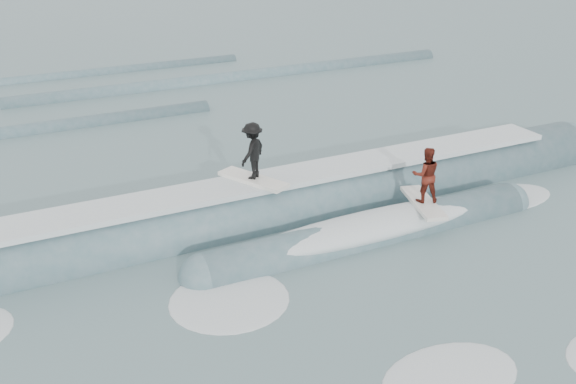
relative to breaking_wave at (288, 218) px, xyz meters
name	(u,v)px	position (x,y,z in m)	size (l,w,h in m)	color
ground	(344,284)	(-0.31, -3.41, -0.04)	(160.00, 160.00, 0.00)	#425E61
breaking_wave	(288,218)	(0.00, 0.00, 0.00)	(23.62, 3.82, 2.08)	#3D5F67
surfer_black	(253,154)	(-0.83, 0.38, 1.81)	(1.37, 2.04, 1.58)	silver
surfer_red	(425,179)	(3.00, -1.82, 1.24)	(1.09, 2.07, 1.56)	silver
whitewater	(371,300)	(-0.13, -4.21, -0.04)	(16.73, 8.19, 0.10)	silver
far_swells	(97,98)	(-2.27, 14.24, -0.04)	(36.37, 8.65, 0.80)	#3D5F67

